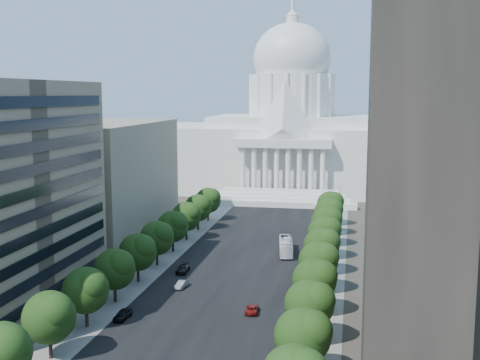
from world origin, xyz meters
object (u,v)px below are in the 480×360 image
Objects in this scene: car_silver at (182,284)px; city_bus at (286,246)px; car_dark_b at (183,269)px; car_dark_a at (123,314)px; car_red at (252,309)px.

city_bus is (17.29, 29.07, 1.10)m from car_silver.
car_dark_b is at bearing 110.56° from car_silver.
car_silver is (5.17, 17.63, -0.11)m from car_dark_a.
city_bus is at bearing 69.10° from car_dark_a.
car_silver is 0.91× the size of car_red.
city_bus is at bearing -96.29° from car_red.
car_dark_b is at bearing 89.37° from car_dark_a.
car_red is at bearing 23.11° from car_dark_a.
car_dark_a is 1.12× the size of car_silver.
car_dark_b is at bearing -143.55° from city_bus.
car_silver is at bearing -77.25° from car_dark_b.
car_dark_a is 27.70m from car_dark_b.
city_bus reaches higher than car_dark_a.
city_bus reaches higher than car_dark_b.
car_dark_b reaches higher than car_red.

